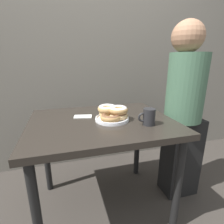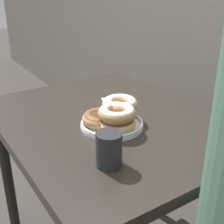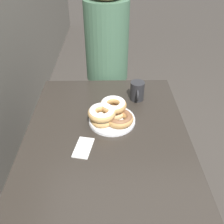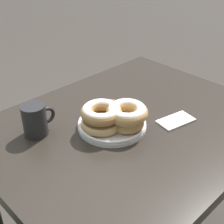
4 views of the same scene
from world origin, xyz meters
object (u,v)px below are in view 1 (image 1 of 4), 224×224
object	(u,v)px
donut_plate	(112,114)
napkin	(83,117)
person_figure	(184,114)
coffee_mug	(149,117)
dining_table	(102,132)

from	to	relation	value
donut_plate	napkin	bearing A→B (deg)	146.82
napkin	person_figure	bearing A→B (deg)	-7.62
donut_plate	coffee_mug	size ratio (longest dim) A/B	2.24
person_figure	napkin	world-z (taller)	person_figure
coffee_mug	napkin	world-z (taller)	coffee_mug
person_figure	napkin	size ratio (longest dim) A/B	10.18
person_figure	donut_plate	bearing A→B (deg)	-178.20
person_figure	napkin	distance (m)	0.79
napkin	donut_plate	bearing A→B (deg)	-33.18
dining_table	napkin	xyz separation A→B (m)	(-0.12, 0.10, 0.09)
dining_table	coffee_mug	size ratio (longest dim) A/B	8.56
donut_plate	napkin	size ratio (longest dim) A/B	1.84
donut_plate	coffee_mug	bearing A→B (deg)	-36.95
napkin	dining_table	bearing A→B (deg)	-40.98
coffee_mug	napkin	size ratio (longest dim) A/B	0.82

